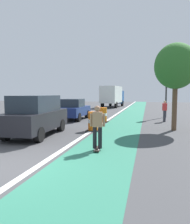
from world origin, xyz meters
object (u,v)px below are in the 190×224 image
at_px(parked_sedan_second, 73,109).
at_px(traffic_light_corner, 167,78).
at_px(parked_suv_nearest, 36,115).
at_px(skateboarder_on_lane, 97,126).
at_px(traffic_barrel_front, 93,122).
at_px(traffic_barrel_mid, 103,115).
at_px(delivery_truck_down_block, 113,95).
at_px(street_tree_sidewalk, 176,67).
at_px(pedestrian_crossing, 165,110).

height_order(parked_sedan_second, traffic_light_corner, traffic_light_corner).
bearing_deg(parked_suv_nearest, parked_sedan_second, 93.51).
height_order(skateboarder_on_lane, traffic_light_corner, traffic_light_corner).
height_order(parked_suv_nearest, traffic_light_corner, traffic_light_corner).
height_order(traffic_barrel_front, traffic_barrel_mid, same).
relative_size(delivery_truck_down_block, street_tree_sidewalk, 1.55).
distance_m(pedestrian_crossing, street_tree_sidewalk, 4.80).
relative_size(skateboarder_on_lane, traffic_light_corner, 0.33).
bearing_deg(traffic_light_corner, traffic_barrel_front, -118.62).
bearing_deg(parked_sedan_second, pedestrian_crossing, 2.58).
bearing_deg(traffic_light_corner, delivery_truck_down_block, 117.76).
xyz_separation_m(parked_suv_nearest, parked_sedan_second, (-0.42, 6.88, -0.20)).
relative_size(traffic_barrel_front, pedestrian_crossing, 0.68).
relative_size(parked_suv_nearest, delivery_truck_down_block, 0.61).
relative_size(traffic_barrel_mid, delivery_truck_down_block, 0.14).
xyz_separation_m(traffic_barrel_mid, delivery_truck_down_block, (-2.14, 17.85, 1.31)).
bearing_deg(parked_suv_nearest, traffic_barrel_mid, 69.09).
bearing_deg(skateboarder_on_lane, traffic_barrel_mid, 100.08).
distance_m(parked_sedan_second, traffic_light_corner, 8.80).
bearing_deg(skateboarder_on_lane, street_tree_sidewalk, 58.48).
distance_m(delivery_truck_down_block, street_tree_sidewalk, 21.69).
xyz_separation_m(skateboarder_on_lane, pedestrian_crossing, (3.07, 9.31, -0.05)).
bearing_deg(street_tree_sidewalk, traffic_barrel_mid, 151.04).
height_order(pedestrian_crossing, street_tree_sidewalk, street_tree_sidewalk).
bearing_deg(delivery_truck_down_block, parked_suv_nearest, -90.33).
bearing_deg(traffic_barrel_mid, skateboarder_on_lane, -79.92).
relative_size(parked_suv_nearest, street_tree_sidewalk, 0.94).
bearing_deg(traffic_barrel_front, traffic_barrel_mid, 93.02).
xyz_separation_m(traffic_barrel_mid, street_tree_sidewalk, (4.76, -2.63, 3.14)).
distance_m(skateboarder_on_lane, parked_suv_nearest, 4.26).
height_order(parked_sedan_second, street_tree_sidewalk, street_tree_sidewalk).
xyz_separation_m(traffic_barrel_front, traffic_barrel_mid, (-0.21, 3.90, 0.00)).
height_order(delivery_truck_down_block, traffic_light_corner, traffic_light_corner).
bearing_deg(pedestrian_crossing, parked_sedan_second, -177.42).
bearing_deg(street_tree_sidewalk, delivery_truck_down_block, 108.61).
distance_m(skateboarder_on_lane, parked_sedan_second, 9.89).
height_order(parked_suv_nearest, parked_sedan_second, parked_suv_nearest).
bearing_deg(traffic_light_corner, pedestrian_crossing, -95.85).
relative_size(traffic_barrel_front, traffic_barrel_mid, 1.00).
bearing_deg(skateboarder_on_lane, traffic_light_corner, 74.91).
distance_m(skateboarder_on_lane, traffic_barrel_front, 4.35).
bearing_deg(skateboarder_on_lane, parked_suv_nearest, 150.45).
relative_size(skateboarder_on_lane, street_tree_sidewalk, 0.34).
bearing_deg(delivery_truck_down_block, traffic_light_corner, -62.24).
height_order(traffic_barrel_front, pedestrian_crossing, pedestrian_crossing).
distance_m(traffic_barrel_front, street_tree_sidewalk, 5.67).
bearing_deg(traffic_barrel_mid, street_tree_sidewalk, -28.96).
bearing_deg(traffic_light_corner, parked_suv_nearest, -124.02).
distance_m(traffic_barrel_front, delivery_truck_down_block, 21.92).
bearing_deg(traffic_light_corner, traffic_barrel_mid, -136.52).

